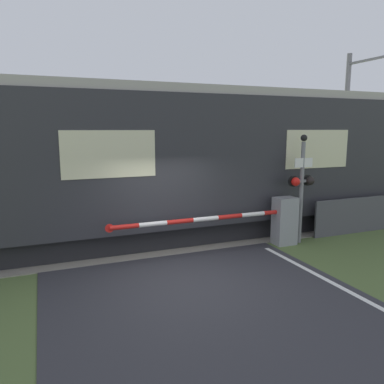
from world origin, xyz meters
The scene contains 7 objects.
ground_plane centered at (0.00, 0.00, 0.00)m, with size 80.00×80.00×0.00m, color #4C6033.
track_bed centered at (0.00, 3.04, 0.02)m, with size 36.00×3.20×0.13m.
train centered at (4.79, 3.04, 2.20)m, with size 21.96×2.78×4.30m.
crossing_barrier centered at (3.07, 1.21, 0.70)m, with size 5.20×0.44×1.32m.
signal_post centered at (3.89, 1.16, 1.72)m, with size 0.79×0.26×3.02m.
catenary_pole centered at (8.89, 4.85, 3.21)m, with size 0.20×1.90×6.12m.
roadside_fence centered at (6.36, 1.34, 0.55)m, with size 3.56×0.06×1.10m.
Camera 1 is at (-2.73, -7.16, 3.18)m, focal length 35.00 mm.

